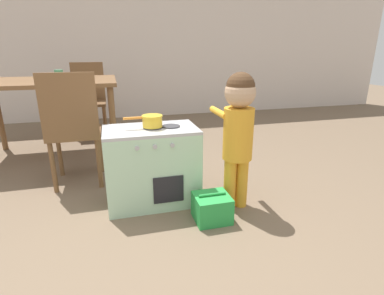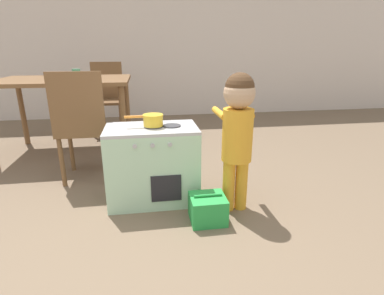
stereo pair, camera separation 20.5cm
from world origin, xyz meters
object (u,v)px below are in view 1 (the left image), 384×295
(play_kitchen, at_px, (152,166))
(toy_basket, at_px, (212,208))
(dining_chair_far, at_px, (89,98))
(cup_on_table, at_px, (59,74))
(dining_chair_near, at_px, (73,128))
(child_figure, at_px, (238,123))
(toy_pot, at_px, (152,120))
(dining_table, at_px, (47,89))

(play_kitchen, height_order, toy_basket, play_kitchen)
(dining_chair_far, height_order, cup_on_table, dining_chair_far)
(play_kitchen, xyz_separation_m, toy_basket, (0.33, -0.35, -0.19))
(cup_on_table, bearing_deg, dining_chair_far, 70.38)
(play_kitchen, relative_size, dining_chair_near, 0.70)
(play_kitchen, bearing_deg, child_figure, -22.27)
(cup_on_table, bearing_deg, play_kitchen, -61.99)
(cup_on_table, bearing_deg, toy_basket, -58.44)
(toy_pot, bearing_deg, play_kitchen, -177.75)
(cup_on_table, bearing_deg, toy_pot, -61.58)
(dining_chair_near, bearing_deg, cup_on_table, 101.39)
(child_figure, relative_size, toy_basket, 4.14)
(dining_chair_near, height_order, cup_on_table, dining_chair_near)
(toy_basket, bearing_deg, toy_pot, 131.92)
(toy_basket, bearing_deg, dining_chair_near, 137.92)
(play_kitchen, distance_m, cup_on_table, 1.64)
(toy_pot, xyz_separation_m, toy_basket, (0.32, -0.35, -0.51))
(dining_chair_far, bearing_deg, dining_table, 67.55)
(play_kitchen, bearing_deg, dining_table, 124.37)
(child_figure, xyz_separation_m, toy_basket, (-0.21, -0.13, -0.51))
(cup_on_table, bearing_deg, dining_chair_near, -78.61)
(toy_basket, distance_m, dining_table, 2.03)
(toy_basket, relative_size, dining_chair_near, 0.25)
(child_figure, relative_size, dining_chair_far, 1.02)
(dining_chair_near, distance_m, cup_on_table, 1.01)
(child_figure, bearing_deg, dining_table, 133.73)
(play_kitchen, distance_m, dining_chair_far, 2.06)
(child_figure, relative_size, dining_table, 0.72)
(child_figure, bearing_deg, dining_chair_far, 115.33)
(dining_chair_far, bearing_deg, toy_basket, 109.59)
(dining_chair_far, bearing_deg, play_kitchen, 104.23)
(dining_chair_far, bearing_deg, child_figure, 115.33)
(child_figure, height_order, dining_chair_far, child_figure)
(toy_basket, xyz_separation_m, dining_chair_far, (-0.83, 2.34, 0.39))
(play_kitchen, xyz_separation_m, toy_pot, (0.01, 0.00, 0.33))
(play_kitchen, height_order, dining_table, dining_table)
(play_kitchen, relative_size, dining_chair_far, 0.70)
(toy_pot, distance_m, dining_chair_far, 2.06)
(play_kitchen, bearing_deg, dining_chair_near, 141.32)
(toy_pot, xyz_separation_m, dining_chair_far, (-0.52, 1.99, -0.12))
(dining_table, xyz_separation_m, dining_chair_near, (0.29, -0.78, -0.21))
(toy_basket, bearing_deg, dining_chair_far, 109.59)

